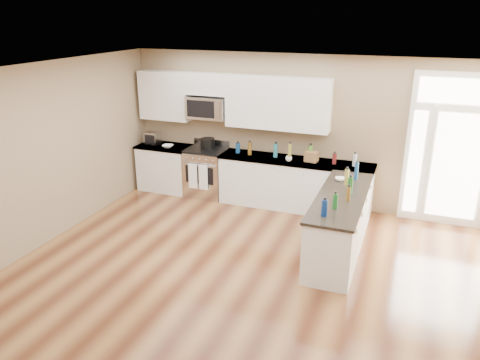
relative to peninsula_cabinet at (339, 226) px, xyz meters
The scene contains 18 objects.
ground 2.46m from the peninsula_cabinet, 112.44° to the right, with size 8.00×8.00×0.00m, color #4F2816.
room_shell 2.74m from the peninsula_cabinet, 112.44° to the right, with size 8.00×8.00×8.00m.
back_cabinet_left 4.06m from the peninsula_cabinet, 159.09° to the left, with size 1.10×0.66×0.94m.
back_cabinet_right 1.81m from the peninsula_cabinet, 126.68° to the left, with size 2.85×0.66×0.94m.
peninsula_cabinet is the anchor object (origin of this frame).
upper_cabinet_left 4.39m from the peninsula_cabinet, 157.26° to the left, with size 1.04×0.33×0.95m, color white.
upper_cabinet_right 2.65m from the peninsula_cabinet, 133.15° to the left, with size 1.94×0.33×0.95m, color white.
upper_cabinet_short 3.73m from the peninsula_cabinet, 150.98° to the left, with size 0.82×0.33×0.40m, color white.
microwave 3.53m from the peninsula_cabinet, 151.57° to the left, with size 0.78×0.41×0.42m.
entry_door 2.52m from the peninsula_cabinet, 46.51° to the left, with size 1.70×0.10×2.60m.
kitchen_range 3.23m from the peninsula_cabinet, 153.36° to the left, with size 0.77×0.69×1.08m.
stockpot 3.32m from the peninsula_cabinet, 151.98° to the left, with size 0.28×0.28×0.22m, color black.
toaster_oven 4.38m from the peninsula_cabinet, 160.33° to the left, with size 0.29×0.23×0.25m, color silver.
cardboard_box 1.76m from the peninsula_cabinet, 118.49° to the left, with size 0.23×0.17×0.19m, color brown.
bowl_left 3.94m from the peninsula_cabinet, 159.95° to the left, with size 0.21×0.21×0.05m, color white.
bowl_peninsula 0.82m from the peninsula_cabinet, 101.89° to the left, with size 0.16×0.16×0.05m, color white.
cup_counter 1.85m from the peninsula_cabinet, 131.62° to the left, with size 0.11×0.11×0.09m, color white.
counter_bottles 1.23m from the peninsula_cabinet, 129.68° to the left, with size 2.41×2.43×0.31m.
Camera 1 is at (1.80, -4.30, 3.51)m, focal length 35.00 mm.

